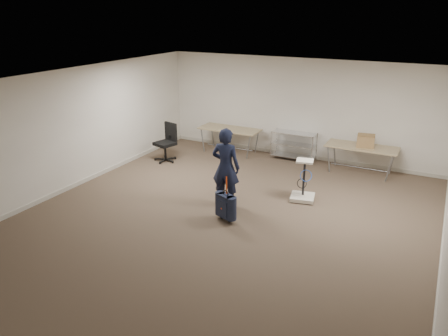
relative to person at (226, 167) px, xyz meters
The scene contains 10 objects.
ground 1.13m from the person, 63.14° to the right, with size 9.00×9.00×0.00m, color #4F4130.
room_shell 1.14m from the person, 65.94° to the left, with size 8.00×9.00×9.00m.
folding_table_left 3.66m from the person, 115.46° to the left, with size 1.80×0.75×0.73m.
folding_table_right 3.99m from the person, 56.00° to the left, with size 1.80×0.75×0.73m.
wire_shelf 3.59m from the person, 84.73° to the left, with size 1.22×0.47×0.80m.
person is the anchor object (origin of this frame).
suitcase 0.98m from the person, 62.66° to the right, with size 0.40×0.31×0.96m.
office_chair 3.38m from the person, 147.19° to the left, with size 0.64×0.64×1.06m.
equipment_cart 1.84m from the person, 34.21° to the left, with size 0.61×0.61×0.95m.
cardboard_box 4.02m from the person, 55.05° to the left, with size 0.43×0.32×0.32m, color olive.
Camera 1 is at (3.68, -7.15, 4.07)m, focal length 35.00 mm.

